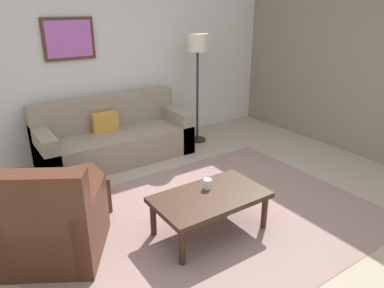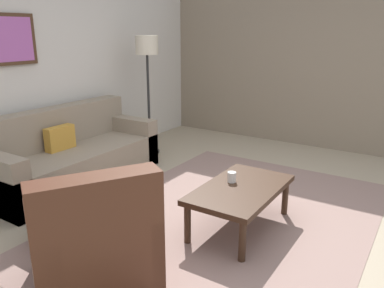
{
  "view_description": "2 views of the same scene",
  "coord_description": "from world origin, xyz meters",
  "px_view_note": "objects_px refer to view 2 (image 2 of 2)",
  "views": [
    {
      "loc": [
        -1.91,
        -2.57,
        2.13
      ],
      "look_at": [
        0.13,
        0.42,
        0.7
      ],
      "focal_mm": 33.43,
      "sensor_mm": 36.0,
      "label": 1
    },
    {
      "loc": [
        -3.03,
        -1.55,
        1.78
      ],
      "look_at": [
        -0.0,
        0.4,
        0.71
      ],
      "focal_mm": 35.94,
      "sensor_mm": 36.0,
      "label": 2
    }
  ],
  "objects_px": {
    "armchair_leather": "(94,253)",
    "lamp_standing": "(147,57)",
    "framed_artwork": "(7,39)",
    "coffee_table": "(241,192)",
    "ottoman": "(75,216)",
    "couch_main": "(69,157)",
    "cup": "(232,177)"
  },
  "relations": [
    {
      "from": "couch_main",
      "to": "framed_artwork",
      "type": "height_order",
      "value": "framed_artwork"
    },
    {
      "from": "armchair_leather",
      "to": "coffee_table",
      "type": "height_order",
      "value": "armchair_leather"
    },
    {
      "from": "lamp_standing",
      "to": "coffee_table",
      "type": "bearing_deg",
      "value": -122.18
    },
    {
      "from": "couch_main",
      "to": "coffee_table",
      "type": "bearing_deg",
      "value": -88.74
    },
    {
      "from": "coffee_table",
      "to": "framed_artwork",
      "type": "distance_m",
      "value": 3.02
    },
    {
      "from": "cup",
      "to": "lamp_standing",
      "type": "bearing_deg",
      "value": 57.46
    },
    {
      "from": "framed_artwork",
      "to": "lamp_standing",
      "type": "bearing_deg",
      "value": -16.67
    },
    {
      "from": "framed_artwork",
      "to": "couch_main",
      "type": "bearing_deg",
      "value": -48.79
    },
    {
      "from": "cup",
      "to": "lamp_standing",
      "type": "height_order",
      "value": "lamp_standing"
    },
    {
      "from": "couch_main",
      "to": "lamp_standing",
      "type": "relative_size",
      "value": 1.26
    },
    {
      "from": "armchair_leather",
      "to": "cup",
      "type": "xyz_separation_m",
      "value": [
        1.44,
        -0.32,
        0.15
      ]
    },
    {
      "from": "ottoman",
      "to": "coffee_table",
      "type": "distance_m",
      "value": 1.5
    },
    {
      "from": "armchair_leather",
      "to": "coffee_table",
      "type": "distance_m",
      "value": 1.45
    },
    {
      "from": "coffee_table",
      "to": "armchair_leather",
      "type": "bearing_deg",
      "value": 162.1
    },
    {
      "from": "coffee_table",
      "to": "lamp_standing",
      "type": "relative_size",
      "value": 0.64
    },
    {
      "from": "armchair_leather",
      "to": "framed_artwork",
      "type": "relative_size",
      "value": 1.59
    },
    {
      "from": "couch_main",
      "to": "ottoman",
      "type": "xyz_separation_m",
      "value": [
        -0.9,
        -1.13,
        -0.1
      ]
    },
    {
      "from": "couch_main",
      "to": "lamp_standing",
      "type": "xyz_separation_m",
      "value": [
        1.41,
        -0.12,
        1.11
      ]
    },
    {
      "from": "armchair_leather",
      "to": "framed_artwork",
      "type": "xyz_separation_m",
      "value": [
        0.98,
        2.24,
        1.37
      ]
    },
    {
      "from": "armchair_leather",
      "to": "ottoman",
      "type": "xyz_separation_m",
      "value": [
        0.43,
        0.71,
        -0.11
      ]
    },
    {
      "from": "ottoman",
      "to": "framed_artwork",
      "type": "bearing_deg",
      "value": 70.44
    },
    {
      "from": "couch_main",
      "to": "coffee_table",
      "type": "xyz_separation_m",
      "value": [
        0.05,
        -2.28,
        0.06
      ]
    },
    {
      "from": "couch_main",
      "to": "armchair_leather",
      "type": "bearing_deg",
      "value": -125.85
    },
    {
      "from": "armchair_leather",
      "to": "lamp_standing",
      "type": "relative_size",
      "value": 0.64
    },
    {
      "from": "framed_artwork",
      "to": "cup",
      "type": "bearing_deg",
      "value": -79.74
    },
    {
      "from": "framed_artwork",
      "to": "ottoman",
      "type": "bearing_deg",
      "value": -109.56
    },
    {
      "from": "coffee_table",
      "to": "lamp_standing",
      "type": "distance_m",
      "value": 2.76
    },
    {
      "from": "ottoman",
      "to": "lamp_standing",
      "type": "height_order",
      "value": "lamp_standing"
    },
    {
      "from": "ottoman",
      "to": "armchair_leather",
      "type": "bearing_deg",
      "value": -121.33
    },
    {
      "from": "couch_main",
      "to": "lamp_standing",
      "type": "height_order",
      "value": "lamp_standing"
    },
    {
      "from": "ottoman",
      "to": "coffee_table",
      "type": "xyz_separation_m",
      "value": [
        0.95,
        -1.15,
        0.16
      ]
    },
    {
      "from": "ottoman",
      "to": "coffee_table",
      "type": "bearing_deg",
      "value": -50.55
    }
  ]
}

